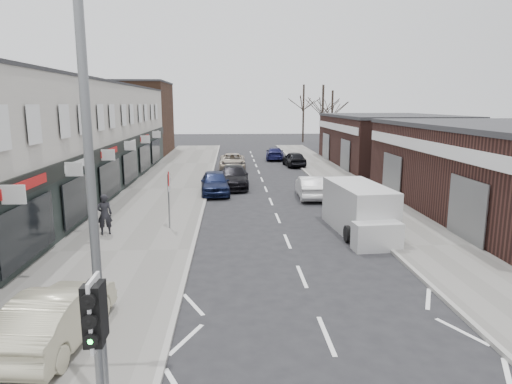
{
  "coord_description": "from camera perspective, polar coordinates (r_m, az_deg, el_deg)",
  "views": [
    {
      "loc": [
        -2.35,
        -8.45,
        5.74
      ],
      "look_at": [
        -1.46,
        7.66,
        2.6
      ],
      "focal_mm": 32.0,
      "sensor_mm": 36.0,
      "label": 1
    }
  ],
  "objects": [
    {
      "name": "parked_car_left_c",
      "position": [
        40.76,
        -2.97,
        3.85
      ],
      "size": [
        2.25,
        4.88,
        1.36
      ],
      "primitive_type": "imported",
      "rotation": [
        0.0,
        0.0,
        0.0
      ],
      "color": "#B1A28E",
      "rests_on": "ground"
    },
    {
      "name": "street_lamp",
      "position": [
        8.04,
        -18.85,
        2.42
      ],
      "size": [
        2.23,
        0.22,
        8.0
      ],
      "color": "slate",
      "rests_on": "pavement_left"
    },
    {
      "name": "parked_car_right_a",
      "position": [
        28.24,
        6.8,
        0.61
      ],
      "size": [
        1.65,
        4.23,
        1.37
      ],
      "primitive_type": "imported",
      "rotation": [
        0.0,
        0.0,
        3.09
      ],
      "color": "silver",
      "rests_on": "ground"
    },
    {
      "name": "tree_far_a",
      "position": [
        57.87,
        8.21,
        5.19
      ],
      "size": [
        3.6,
        3.6,
        8.0
      ],
      "primitive_type": null,
      "color": "#382D26",
      "rests_on": "ground"
    },
    {
      "name": "tree_far_c",
      "position": [
        69.55,
        5.87,
        6.21
      ],
      "size": [
        3.6,
        3.6,
        8.5
      ],
      "primitive_type": null,
      "color": "#382D26",
      "rests_on": "ground"
    },
    {
      "name": "traffic_light",
      "position": [
        7.53,
        -19.37,
        -15.83
      ],
      "size": [
        0.28,
        0.6,
        3.1
      ],
      "color": "slate",
      "rests_on": "pavement_left"
    },
    {
      "name": "white_van",
      "position": [
        21.0,
        12.83,
        -2.25
      ],
      "size": [
        2.37,
        5.72,
        2.17
      ],
      "rotation": [
        0.0,
        0.0,
        0.09
      ],
      "color": "silver",
      "rests_on": "ground"
    },
    {
      "name": "pavement_right",
      "position": [
        32.02,
        11.55,
        0.56
      ],
      "size": [
        3.5,
        64.0,
        0.12
      ],
      "primitive_type": "cube",
      "color": "slate",
      "rests_on": "ground"
    },
    {
      "name": "parked_car_right_c",
      "position": [
        47.48,
        2.37,
        4.82
      ],
      "size": [
        2.17,
        4.54,
        1.28
      ],
      "primitive_type": "imported",
      "rotation": [
        0.0,
        0.0,
        3.05
      ],
      "color": "#161744",
      "rests_on": "ground"
    },
    {
      "name": "sedan_on_pavement",
      "position": [
        12.14,
        -23.61,
        -13.98
      ],
      "size": [
        1.82,
        4.25,
        1.36
      ],
      "primitive_type": "imported",
      "rotation": [
        0.0,
        0.0,
        3.05
      ],
      "color": "#B9B394",
      "rests_on": "pavement_left"
    },
    {
      "name": "parked_car_right_b",
      "position": [
        42.45,
        4.8,
        4.14
      ],
      "size": [
        1.97,
        4.21,
        1.39
      ],
      "primitive_type": "imported",
      "rotation": [
        0.0,
        0.0,
        3.22
      ],
      "color": "black",
      "rests_on": "ground"
    },
    {
      "name": "pavement_left",
      "position": [
        31.29,
        -11.19,
        0.33
      ],
      "size": [
        5.5,
        64.0,
        0.12
      ],
      "primitive_type": "cube",
      "color": "slate",
      "rests_on": "ground"
    },
    {
      "name": "ground",
      "position": [
        10.48,
        11.18,
        -22.4
      ],
      "size": [
        160.0,
        160.0,
        0.0
      ],
      "primitive_type": "plane",
      "color": "black",
      "rests_on": "ground"
    },
    {
      "name": "parked_car_left_a",
      "position": [
        29.39,
        -5.16,
        1.19
      ],
      "size": [
        2.06,
        4.53,
        1.51
      ],
      "primitive_type": "imported",
      "rotation": [
        0.0,
        0.0,
        0.06
      ],
      "color": "#131B3C",
      "rests_on": "ground"
    },
    {
      "name": "pedestrian",
      "position": [
        20.86,
        -18.41,
        -2.67
      ],
      "size": [
        0.75,
        0.6,
        1.78
      ],
      "primitive_type": "imported",
      "rotation": [
        0.0,
        0.0,
        3.45
      ],
      "color": "black",
      "rests_on": "pavement_left"
    },
    {
      "name": "tree_far_b",
      "position": [
        64.23,
        9.36,
        5.73
      ],
      "size": [
        3.6,
        3.6,
        7.5
      ],
      "primitive_type": null,
      "color": "#382D26",
      "rests_on": "ground"
    },
    {
      "name": "brick_block_far",
      "position": [
        54.63,
        -15.11,
        8.8
      ],
      "size": [
        8.0,
        10.0,
        8.0
      ],
      "primitive_type": "cube",
      "color": "#442A1D",
      "rests_on": "ground"
    },
    {
      "name": "warning_sign",
      "position": [
        20.95,
        -10.82,
        1.08
      ],
      "size": [
        0.12,
        0.8,
        2.7
      ],
      "color": "slate",
      "rests_on": "pavement_left"
    },
    {
      "name": "right_unit_far",
      "position": [
        45.11,
        16.17,
        6.13
      ],
      "size": [
        10.0,
        16.0,
        4.5
      ],
      "primitive_type": "cube",
      "color": "#331B17",
      "rests_on": "ground"
    },
    {
      "name": "parked_car_left_b",
      "position": [
        31.63,
        -2.85,
        1.9
      ],
      "size": [
        2.18,
        5.17,
        1.49
      ],
      "primitive_type": "imported",
      "rotation": [
        0.0,
        0.0,
        -0.02
      ],
      "color": "black",
      "rests_on": "ground"
    },
    {
      "name": "shop_terrace_left",
      "position": [
        30.18,
        -24.97,
        5.82
      ],
      "size": [
        8.0,
        41.0,
        7.1
      ],
      "primitive_type": "cube",
      "color": "beige",
      "rests_on": "ground"
    }
  ]
}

